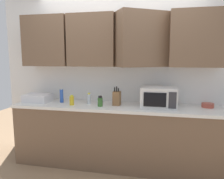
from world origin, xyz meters
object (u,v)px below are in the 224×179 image
Objects in this scene: knife_block at (117,98)px; bottle_green_oil at (100,102)px; microwave at (159,97)px; bowl_ceramic_small at (208,105)px; bottle_clear_tall at (89,99)px; dish_rack at (38,98)px; bottle_blue_cleaner at (62,96)px; bottle_yellow_mustard at (72,100)px.

knife_block reaches higher than bottle_green_oil.
bowl_ceramic_small is (0.66, 0.14, -0.11)m from microwave.
bottle_clear_tall is (-1.01, 0.02, -0.06)m from microwave.
bowl_ceramic_small is at bearing 3.17° from dish_rack.
microwave is 1.76× the size of knife_block.
microwave reaches higher than bottle_blue_cleaner.
bottle_green_oil is (1.03, -0.12, 0.01)m from dish_rack.
bottle_clear_tall is at bearing 146.90° from bottle_green_oil.
knife_block is at bearing -174.36° from bowl_ceramic_small.
dish_rack is at bearing -178.61° from bottle_clear_tall.
microwave reaches higher than bottle_yellow_mustard.
bottle_clear_tall is 1.09× the size of bottle_green_oil.
knife_block is 1.87× the size of bottle_yellow_mustard.
bottle_yellow_mustard is at bearing -10.46° from dish_rack.
dish_rack is at bearing -175.66° from bottle_blue_cleaner.
bottle_blue_cleaner is 1.53× the size of bottle_yellow_mustard.
microwave is at bearing -1.85° from knife_block.
microwave is 0.69m from bowl_ceramic_small.
microwave is at bearing 7.87° from bottle_green_oil.
bottle_yellow_mustard is at bearing 179.48° from bottle_green_oil.
dish_rack is at bearing -179.34° from knife_block.
bottle_green_oil is at bearing -170.19° from bowl_ceramic_small.
dish_rack is 2.61× the size of bottle_yellow_mustard.
bottle_clear_tall is (0.82, 0.02, 0.02)m from dish_rack.
bottle_yellow_mustard is (0.60, -0.11, 0.01)m from dish_rack.
knife_block reaches higher than bottle_yellow_mustard.
knife_block is 1.66× the size of bottle_clear_tall.
bottle_clear_tall reaches higher than dish_rack.
bottle_green_oil is at bearing -12.57° from bottle_blue_cleaner.
bottle_blue_cleaner is (0.38, 0.03, 0.04)m from dish_rack.
knife_block reaches higher than bottle_clear_tall.
dish_rack is 2.53× the size of bottle_green_oil.
knife_block is at bearing 11.16° from bottle_yellow_mustard.
bottle_clear_tall is 1.12× the size of bottle_yellow_mustard.
bottle_blue_cleaner is 0.66m from bottle_green_oil.
bottle_yellow_mustard is at bearing -148.93° from bottle_clear_tall.
bottle_clear_tall is 0.73× the size of bottle_blue_cleaner.
bowl_ceramic_small is at bearing 12.11° from microwave.
microwave is at bearing -0.15° from dish_rack.
bottle_blue_cleaner is at bearing 178.67° from microwave.
dish_rack is 2.49m from bowl_ceramic_small.
bottle_green_oil reaches higher than bowl_ceramic_small.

